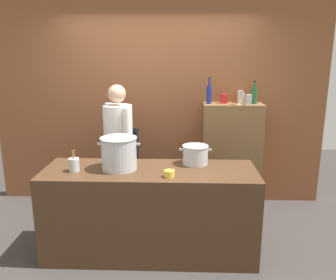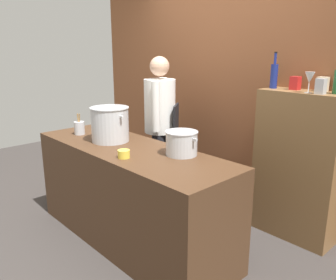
{
  "view_description": "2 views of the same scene",
  "coord_description": "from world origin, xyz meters",
  "px_view_note": "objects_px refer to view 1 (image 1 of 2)",
  "views": [
    {
      "loc": [
        0.3,
        -3.27,
        2.04
      ],
      "look_at": [
        0.16,
        0.44,
        1.09
      ],
      "focal_mm": 37.63,
      "sensor_mm": 36.0,
      "label": 1
    },
    {
      "loc": [
        2.35,
        -1.73,
        1.75
      ],
      "look_at": [
        0.11,
        0.36,
        0.93
      ],
      "focal_mm": 36.86,
      "sensor_mm": 36.0,
      "label": 2
    }
  ],
  "objects_px": {
    "wine_glass_tall": "(240,95)",
    "spice_tin_cream": "(241,98)",
    "utensil_crock": "(74,165)",
    "butter_jar": "(169,174)",
    "spice_tin_silver": "(248,100)",
    "stockpot_small": "(195,155)",
    "stockpot_large": "(119,153)",
    "spice_tin_red": "(224,99)",
    "wine_bottle_cobalt": "(209,94)",
    "wine_bottle_green": "(254,95)",
    "chef": "(119,143)"
  },
  "relations": [
    {
      "from": "wine_glass_tall",
      "to": "spice_tin_cream",
      "type": "height_order",
      "value": "wine_glass_tall"
    },
    {
      "from": "utensil_crock",
      "to": "butter_jar",
      "type": "xyz_separation_m",
      "value": [
        0.93,
        -0.13,
        -0.03
      ]
    },
    {
      "from": "utensil_crock",
      "to": "spice_tin_silver",
      "type": "relative_size",
      "value": 1.68
    },
    {
      "from": "butter_jar",
      "to": "stockpot_small",
      "type": "bearing_deg",
      "value": 57.28
    },
    {
      "from": "stockpot_large",
      "to": "wine_glass_tall",
      "type": "bearing_deg",
      "value": 39.29
    },
    {
      "from": "wine_glass_tall",
      "to": "spice_tin_cream",
      "type": "relative_size",
      "value": 1.4
    },
    {
      "from": "stockpot_large",
      "to": "wine_glass_tall",
      "type": "height_order",
      "value": "wine_glass_tall"
    },
    {
      "from": "butter_jar",
      "to": "spice_tin_red",
      "type": "height_order",
      "value": "spice_tin_red"
    },
    {
      "from": "stockpot_small",
      "to": "wine_bottle_cobalt",
      "type": "xyz_separation_m",
      "value": [
        0.2,
        1.0,
        0.5
      ]
    },
    {
      "from": "spice_tin_red",
      "to": "spice_tin_silver",
      "type": "bearing_deg",
      "value": -24.32
    },
    {
      "from": "butter_jar",
      "to": "wine_bottle_green",
      "type": "height_order",
      "value": "wine_bottle_green"
    },
    {
      "from": "stockpot_small",
      "to": "spice_tin_silver",
      "type": "height_order",
      "value": "spice_tin_silver"
    },
    {
      "from": "chef",
      "to": "butter_jar",
      "type": "distance_m",
      "value": 1.14
    },
    {
      "from": "stockpot_small",
      "to": "wine_glass_tall",
      "type": "relative_size",
      "value": 1.88
    },
    {
      "from": "spice_tin_red",
      "to": "chef",
      "type": "bearing_deg",
      "value": -159.46
    },
    {
      "from": "chef",
      "to": "butter_jar",
      "type": "relative_size",
      "value": 17.16
    },
    {
      "from": "wine_glass_tall",
      "to": "spice_tin_silver",
      "type": "relative_size",
      "value": 1.38
    },
    {
      "from": "wine_bottle_cobalt",
      "to": "spice_tin_silver",
      "type": "relative_size",
      "value": 2.61
    },
    {
      "from": "stockpot_small",
      "to": "wine_bottle_green",
      "type": "xyz_separation_m",
      "value": [
        0.77,
        1.02,
        0.49
      ]
    },
    {
      "from": "spice_tin_cream",
      "to": "wine_glass_tall",
      "type": "bearing_deg",
      "value": -101.49
    },
    {
      "from": "stockpot_small",
      "to": "wine_bottle_cobalt",
      "type": "bearing_deg",
      "value": 78.53
    },
    {
      "from": "utensil_crock",
      "to": "wine_bottle_cobalt",
      "type": "height_order",
      "value": "wine_bottle_cobalt"
    },
    {
      "from": "spice_tin_silver",
      "to": "stockpot_large",
      "type": "bearing_deg",
      "value": -142.79
    },
    {
      "from": "chef",
      "to": "spice_tin_silver",
      "type": "bearing_deg",
      "value": -115.18
    },
    {
      "from": "wine_bottle_cobalt",
      "to": "spice_tin_silver",
      "type": "height_order",
      "value": "wine_bottle_cobalt"
    },
    {
      "from": "butter_jar",
      "to": "spice_tin_silver",
      "type": "distance_m",
      "value": 1.68
    },
    {
      "from": "wine_bottle_cobalt",
      "to": "utensil_crock",
      "type": "bearing_deg",
      "value": -137.49
    },
    {
      "from": "stockpot_small",
      "to": "utensil_crock",
      "type": "bearing_deg",
      "value": -167.18
    },
    {
      "from": "chef",
      "to": "spice_tin_red",
      "type": "height_order",
      "value": "chef"
    },
    {
      "from": "butter_jar",
      "to": "spice_tin_silver",
      "type": "bearing_deg",
      "value": 54.28
    },
    {
      "from": "butter_jar",
      "to": "wine_bottle_cobalt",
      "type": "xyz_separation_m",
      "value": [
        0.46,
        1.39,
        0.57
      ]
    },
    {
      "from": "stockpot_small",
      "to": "butter_jar",
      "type": "distance_m",
      "value": 0.47
    },
    {
      "from": "spice_tin_cream",
      "to": "spice_tin_red",
      "type": "relative_size",
      "value": 1.05
    },
    {
      "from": "wine_bottle_green",
      "to": "spice_tin_red",
      "type": "relative_size",
      "value": 2.41
    },
    {
      "from": "chef",
      "to": "wine_glass_tall",
      "type": "bearing_deg",
      "value": -114.29
    },
    {
      "from": "wine_bottle_cobalt",
      "to": "wine_glass_tall",
      "type": "height_order",
      "value": "wine_bottle_cobalt"
    },
    {
      "from": "butter_jar",
      "to": "wine_bottle_cobalt",
      "type": "distance_m",
      "value": 1.57
    },
    {
      "from": "utensil_crock",
      "to": "wine_bottle_green",
      "type": "xyz_separation_m",
      "value": [
        1.95,
        1.29,
        0.52
      ]
    },
    {
      "from": "spice_tin_silver",
      "to": "butter_jar",
      "type": "bearing_deg",
      "value": -125.72
    },
    {
      "from": "wine_bottle_cobalt",
      "to": "spice_tin_red",
      "type": "height_order",
      "value": "wine_bottle_cobalt"
    },
    {
      "from": "chef",
      "to": "utensil_crock",
      "type": "relative_size",
      "value": 7.79
    },
    {
      "from": "utensil_crock",
      "to": "wine_glass_tall",
      "type": "distance_m",
      "value": 2.19
    },
    {
      "from": "spice_tin_cream",
      "to": "spice_tin_silver",
      "type": "xyz_separation_m",
      "value": [
        0.06,
        -0.18,
        0.0
      ]
    },
    {
      "from": "chef",
      "to": "wine_glass_tall",
      "type": "height_order",
      "value": "chef"
    },
    {
      "from": "spice_tin_silver",
      "to": "stockpot_small",
      "type": "bearing_deg",
      "value": -126.96
    },
    {
      "from": "stockpot_large",
      "to": "utensil_crock",
      "type": "bearing_deg",
      "value": -168.68
    },
    {
      "from": "utensil_crock",
      "to": "butter_jar",
      "type": "bearing_deg",
      "value": -7.73
    },
    {
      "from": "butter_jar",
      "to": "wine_bottle_cobalt",
      "type": "relative_size",
      "value": 0.29
    },
    {
      "from": "chef",
      "to": "utensil_crock",
      "type": "distance_m",
      "value": 0.88
    },
    {
      "from": "butter_jar",
      "to": "wine_glass_tall",
      "type": "bearing_deg",
      "value": 57.35
    }
  ]
}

